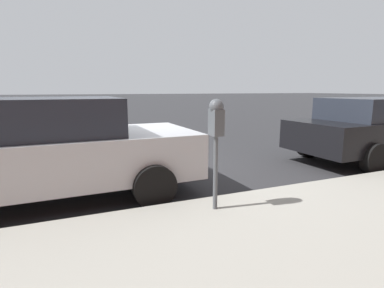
% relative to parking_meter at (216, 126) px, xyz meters
% --- Properties ---
extents(ground_plane, '(220.00, 220.00, 0.00)m').
position_rel_parking_meter_xyz_m(ground_plane, '(2.63, 0.49, -1.24)').
color(ground_plane, '#2B2B2D').
extents(parking_meter, '(0.21, 0.19, 1.46)m').
position_rel_parking_meter_xyz_m(parking_meter, '(0.00, 0.00, 0.00)').
color(parking_meter, '#4C5156').
rests_on(parking_meter, sidewalk).
extents(car_silver, '(2.17, 4.64, 1.58)m').
position_rel_parking_meter_xyz_m(car_silver, '(1.56, 2.15, -0.41)').
color(car_silver, '#B7BABF').
rests_on(car_silver, ground_plane).
extents(car_black, '(2.08, 4.92, 1.50)m').
position_rel_parking_meter_xyz_m(car_black, '(1.56, -5.38, -0.44)').
color(car_black, black).
rests_on(car_black, ground_plane).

